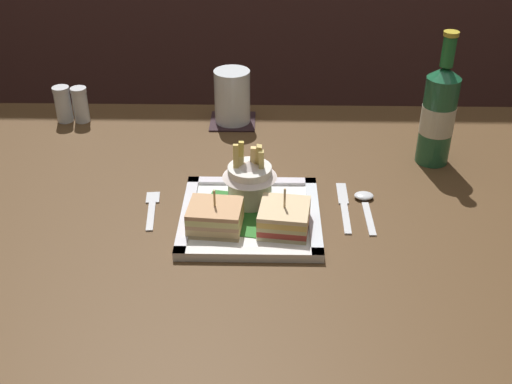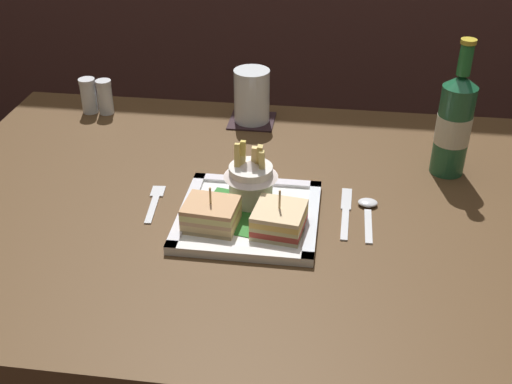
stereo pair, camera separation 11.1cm
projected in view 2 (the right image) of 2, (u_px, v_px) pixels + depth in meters
dining_table at (263, 244)px, 1.20m from camera, size 1.26×0.86×0.72m
square_plate at (249, 216)px, 1.11m from camera, size 0.24×0.24×0.02m
sandwich_half_left at (211, 214)px, 1.07m from camera, size 0.09×0.08×0.07m
sandwich_half_right at (279, 220)px, 1.06m from camera, size 0.09×0.09×0.08m
fries_cup at (251, 177)px, 1.12m from camera, size 0.10×0.10×0.12m
beer_bottle at (454, 124)px, 1.20m from camera, size 0.07×0.07×0.26m
drink_coaster at (252, 121)px, 1.44m from camera, size 0.10×0.10×0.00m
water_glass at (252, 99)px, 1.42m from camera, size 0.08×0.08×0.12m
fork at (155, 201)px, 1.16m from camera, size 0.03×0.12×0.00m
knife at (346, 211)px, 1.13m from camera, size 0.02×0.16×0.00m
spoon at (368, 209)px, 1.13m from camera, size 0.03×0.13×0.01m
salt_shaker at (89, 98)px, 1.47m from camera, size 0.04×0.04×0.08m
pepper_shaker at (105, 99)px, 1.47m from camera, size 0.04×0.04×0.08m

